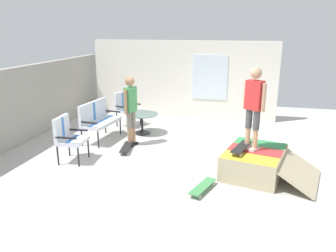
{
  "coord_description": "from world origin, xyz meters",
  "views": [
    {
      "loc": [
        -6.88,
        -1.63,
        2.86
      ],
      "look_at": [
        0.22,
        0.12,
        0.7
      ],
      "focal_mm": 35.66,
      "sensor_mm": 36.0,
      "label": 1
    }
  ],
  "objects_px": {
    "patio_bench": "(97,117)",
    "skateboard_spare": "(203,187)",
    "patio_chair_near_house": "(125,106)",
    "patio_table": "(142,120)",
    "skate_ramp": "(256,162)",
    "skateboard_by_bench": "(126,147)",
    "person_skater": "(254,103)",
    "skateboard_on_ramp": "(241,147)",
    "person_watching": "(131,106)",
    "patio_chair_by_wall": "(67,135)"
  },
  "relations": [
    {
      "from": "patio_bench",
      "to": "skateboard_spare",
      "type": "height_order",
      "value": "patio_bench"
    },
    {
      "from": "patio_chair_near_house",
      "to": "patio_table",
      "type": "height_order",
      "value": "patio_chair_near_house"
    },
    {
      "from": "skate_ramp",
      "to": "patio_table",
      "type": "distance_m",
      "value": 3.69
    },
    {
      "from": "skate_ramp",
      "to": "patio_bench",
      "type": "height_order",
      "value": "patio_bench"
    },
    {
      "from": "patio_table",
      "to": "patio_chair_near_house",
      "type": "bearing_deg",
      "value": 47.54
    },
    {
      "from": "patio_bench",
      "to": "skateboard_spare",
      "type": "distance_m",
      "value": 3.87
    },
    {
      "from": "skateboard_by_bench",
      "to": "patio_table",
      "type": "bearing_deg",
      "value": 1.88
    },
    {
      "from": "patio_table",
      "to": "person_skater",
      "type": "xyz_separation_m",
      "value": [
        -2.02,
        -2.95,
        1.06
      ]
    },
    {
      "from": "skateboard_on_ramp",
      "to": "person_watching",
      "type": "bearing_deg",
      "value": 66.1
    },
    {
      "from": "patio_chair_by_wall",
      "to": "patio_chair_near_house",
      "type": "bearing_deg",
      "value": -4.26
    },
    {
      "from": "patio_chair_near_house",
      "to": "person_skater",
      "type": "relative_size",
      "value": 0.62
    },
    {
      "from": "patio_chair_near_house",
      "to": "patio_table",
      "type": "xyz_separation_m",
      "value": [
        -0.68,
        -0.74,
        -0.21
      ]
    },
    {
      "from": "patio_bench",
      "to": "skateboard_spare",
      "type": "xyz_separation_m",
      "value": [
        -2.25,
        -3.1,
        -0.53
      ]
    },
    {
      "from": "patio_table",
      "to": "patio_chair_by_wall",
      "type": "bearing_deg",
      "value": 157.27
    },
    {
      "from": "patio_chair_near_house",
      "to": "person_watching",
      "type": "height_order",
      "value": "person_watching"
    },
    {
      "from": "patio_chair_near_house",
      "to": "skateboard_by_bench",
      "type": "distance_m",
      "value": 2.27
    },
    {
      "from": "person_watching",
      "to": "skateboard_spare",
      "type": "height_order",
      "value": "person_watching"
    },
    {
      "from": "skateboard_by_bench",
      "to": "skateboard_on_ramp",
      "type": "height_order",
      "value": "skateboard_on_ramp"
    },
    {
      "from": "skate_ramp",
      "to": "patio_chair_near_house",
      "type": "distance_m",
      "value": 4.7
    },
    {
      "from": "patio_chair_by_wall",
      "to": "person_skater",
      "type": "height_order",
      "value": "person_skater"
    },
    {
      "from": "patio_chair_near_house",
      "to": "person_watching",
      "type": "xyz_separation_m",
      "value": [
        -1.64,
        -0.77,
        0.41
      ]
    },
    {
      "from": "patio_chair_near_house",
      "to": "patio_chair_by_wall",
      "type": "distance_m",
      "value": 2.99
    },
    {
      "from": "skateboard_spare",
      "to": "patio_bench",
      "type": "bearing_deg",
      "value": 54.11
    },
    {
      "from": "patio_chair_near_house",
      "to": "skateboard_by_bench",
      "type": "height_order",
      "value": "patio_chair_near_house"
    },
    {
      "from": "skateboard_spare",
      "to": "skateboard_on_ramp",
      "type": "relative_size",
      "value": 1.0
    },
    {
      "from": "skate_ramp",
      "to": "patio_chair_near_house",
      "type": "bearing_deg",
      "value": 54.45
    },
    {
      "from": "skateboard_by_bench",
      "to": "skateboard_on_ramp",
      "type": "xyz_separation_m",
      "value": [
        -0.79,
        -2.72,
        0.52
      ]
    },
    {
      "from": "person_watching",
      "to": "skateboard_spare",
      "type": "bearing_deg",
      "value": -134.3
    },
    {
      "from": "patio_bench",
      "to": "patio_chair_by_wall",
      "type": "xyz_separation_m",
      "value": [
        -1.53,
        -0.0,
        -0.0
      ]
    },
    {
      "from": "person_watching",
      "to": "person_skater",
      "type": "xyz_separation_m",
      "value": [
        -1.05,
        -2.91,
        0.44
      ]
    },
    {
      "from": "skateboard_spare",
      "to": "patio_chair_near_house",
      "type": "bearing_deg",
      "value": 37.9
    },
    {
      "from": "patio_table",
      "to": "skateboard_on_ramp",
      "type": "bearing_deg",
      "value": -128.2
    },
    {
      "from": "person_watching",
      "to": "patio_table",
      "type": "bearing_deg",
      "value": 1.97
    },
    {
      "from": "patio_chair_near_house",
      "to": "skateboard_spare",
      "type": "bearing_deg",
      "value": -142.1
    },
    {
      "from": "person_watching",
      "to": "person_skater",
      "type": "height_order",
      "value": "person_skater"
    },
    {
      "from": "person_skater",
      "to": "skateboard_on_ramp",
      "type": "relative_size",
      "value": 1.99
    },
    {
      "from": "skate_ramp",
      "to": "person_watching",
      "type": "relative_size",
      "value": 1.16
    },
    {
      "from": "person_watching",
      "to": "skateboard_on_ramp",
      "type": "relative_size",
      "value": 2.11
    },
    {
      "from": "patio_chair_by_wall",
      "to": "patio_table",
      "type": "bearing_deg",
      "value": -22.73
    },
    {
      "from": "patio_bench",
      "to": "patio_table",
      "type": "distance_m",
      "value": 1.26
    },
    {
      "from": "patio_bench",
      "to": "person_watching",
      "type": "distance_m",
      "value": 1.1
    },
    {
      "from": "skate_ramp",
      "to": "skateboard_on_ramp",
      "type": "relative_size",
      "value": 2.46
    },
    {
      "from": "patio_chair_near_house",
      "to": "patio_chair_by_wall",
      "type": "height_order",
      "value": "same"
    },
    {
      "from": "patio_chair_near_house",
      "to": "patio_bench",
      "type": "bearing_deg",
      "value": 171.19
    },
    {
      "from": "skate_ramp",
      "to": "skateboard_on_ramp",
      "type": "distance_m",
      "value": 0.48
    },
    {
      "from": "patio_chair_near_house",
      "to": "patio_chair_by_wall",
      "type": "bearing_deg",
      "value": 175.74
    },
    {
      "from": "person_watching",
      "to": "skateboard_on_ramp",
      "type": "xyz_separation_m",
      "value": [
        -1.21,
        -2.73,
        -0.42
      ]
    },
    {
      "from": "skate_ramp",
      "to": "patio_table",
      "type": "height_order",
      "value": "patio_table"
    },
    {
      "from": "skate_ramp",
      "to": "skateboard_by_bench",
      "type": "distance_m",
      "value": 3.1
    },
    {
      "from": "patio_bench",
      "to": "person_skater",
      "type": "xyz_separation_m",
      "value": [
        -1.25,
        -3.91,
        0.85
      ]
    }
  ]
}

